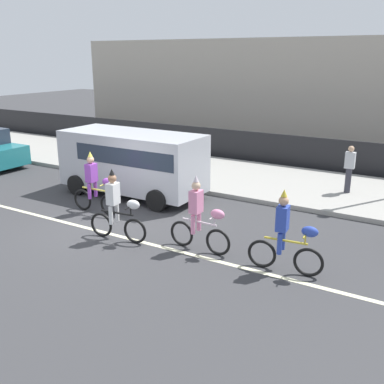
{
  "coord_description": "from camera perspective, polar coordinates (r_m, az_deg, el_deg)",
  "views": [
    {
      "loc": [
        8.22,
        -9.1,
        4.66
      ],
      "look_at": [
        2.05,
        1.2,
        1.0
      ],
      "focal_mm": 42.0,
      "sensor_mm": 36.0,
      "label": 1
    }
  ],
  "objects": [
    {
      "name": "parade_cyclist_cobalt",
      "position": [
        10.11,
        11.93,
        -5.61
      ],
      "size": [
        1.72,
        0.5,
        1.92
      ],
      "color": "black",
      "rests_on": "ground"
    },
    {
      "name": "parade_cyclist_pink",
      "position": [
        10.97,
        1.02,
        -3.41
      ],
      "size": [
        1.72,
        0.5,
        1.92
      ],
      "color": "black",
      "rests_on": "ground"
    },
    {
      "name": "ground_plane",
      "position": [
        13.11,
        -10.45,
        -4.15
      ],
      "size": [
        80.0,
        80.0,
        0.0
      ],
      "primitive_type": "plane",
      "color": "#38383A"
    },
    {
      "name": "parade_cyclist_zebra",
      "position": [
        11.76,
        -9.45,
        -2.22
      ],
      "size": [
        1.72,
        0.5,
        1.92
      ],
      "color": "black",
      "rests_on": "ground"
    },
    {
      "name": "fence_line",
      "position": [
        20.62,
        6.89,
        5.76
      ],
      "size": [
        40.0,
        0.08,
        1.4
      ],
      "primitive_type": "cube",
      "color": "black",
      "rests_on": "ground"
    },
    {
      "name": "parade_cyclist_purple",
      "position": [
        13.96,
        -12.21,
        0.69
      ],
      "size": [
        1.72,
        0.5,
        1.92
      ],
      "color": "black",
      "rests_on": "ground"
    },
    {
      "name": "sidewalk_curb",
      "position": [
        18.21,
        3.06,
        2.35
      ],
      "size": [
        60.0,
        5.0,
        0.15
      ],
      "primitive_type": "cube",
      "color": "#9E9B93",
      "rests_on": "ground"
    },
    {
      "name": "pedestrian_onlooker",
      "position": [
        16.11,
        19.35,
        2.9
      ],
      "size": [
        0.32,
        0.2,
        1.62
      ],
      "color": "#33333D",
      "rests_on": "sidewalk_curb"
    },
    {
      "name": "parked_van_silver",
      "position": [
        15.44,
        -7.38,
        4.16
      ],
      "size": [
        5.0,
        2.22,
        2.18
      ],
      "color": "silver",
      "rests_on": "ground"
    },
    {
      "name": "road_centre_line",
      "position": [
        12.77,
        -11.92,
        -4.81
      ],
      "size": [
        36.0,
        0.14,
        0.01
      ],
      "primitive_type": "cube",
      "color": "beige",
      "rests_on": "ground"
    },
    {
      "name": "building_backdrop",
      "position": [
        28.2,
        15.67,
        12.52
      ],
      "size": [
        28.0,
        8.0,
        5.57
      ],
      "primitive_type": "cube",
      "color": "#B2A899",
      "rests_on": "ground"
    }
  ]
}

